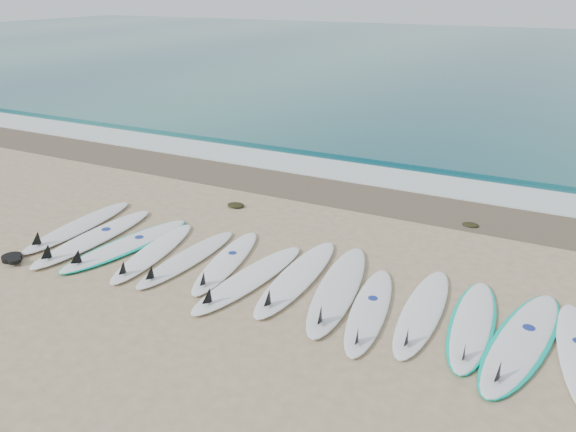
% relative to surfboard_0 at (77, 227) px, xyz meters
% --- Properties ---
extents(ground, '(120.00, 120.00, 0.00)m').
position_rel_surfboard_0_xyz_m(ground, '(4.19, -0.02, -0.06)').
color(ground, tan).
extents(ocean, '(120.00, 55.00, 0.03)m').
position_rel_surfboard_0_xyz_m(ocean, '(4.19, 32.48, -0.04)').
color(ocean, '#1D5E64').
rests_on(ocean, ground).
extents(wet_sand_band, '(120.00, 1.80, 0.01)m').
position_rel_surfboard_0_xyz_m(wet_sand_band, '(4.19, 4.08, -0.05)').
color(wet_sand_band, brown).
rests_on(wet_sand_band, ground).
extents(foam_band, '(120.00, 1.40, 0.04)m').
position_rel_surfboard_0_xyz_m(foam_band, '(4.19, 5.48, -0.04)').
color(foam_band, silver).
rests_on(foam_band, ground).
extents(wave_crest, '(120.00, 1.00, 0.10)m').
position_rel_surfboard_0_xyz_m(wave_crest, '(4.19, 6.98, -0.01)').
color(wave_crest, '#1D5E64').
rests_on(wave_crest, ground).
extents(surfboard_0, '(0.69, 2.71, 0.34)m').
position_rel_surfboard_0_xyz_m(surfboard_0, '(0.00, 0.00, 0.00)').
color(surfboard_0, white).
rests_on(surfboard_0, ground).
extents(surfboard_1, '(0.59, 2.81, 0.36)m').
position_rel_surfboard_0_xyz_m(surfboard_1, '(0.63, -0.26, 0.00)').
color(surfboard_1, white).
rests_on(surfboard_1, ground).
extents(surfboard_2, '(1.08, 2.74, 0.34)m').
position_rel_surfboard_0_xyz_m(surfboard_2, '(1.34, -0.18, -0.01)').
color(surfboard_2, white).
rests_on(surfboard_2, ground).
extents(surfboard_3, '(0.85, 2.47, 0.31)m').
position_rel_surfboard_0_xyz_m(surfboard_3, '(1.94, -0.22, -0.01)').
color(surfboard_3, white).
rests_on(surfboard_3, ground).
extents(surfboard_4, '(0.61, 2.43, 0.31)m').
position_rel_surfboard_0_xyz_m(surfboard_4, '(2.58, -0.15, -0.01)').
color(surfboard_4, white).
rests_on(surfboard_4, ground).
extents(surfboard_5, '(0.87, 2.43, 0.30)m').
position_rel_surfboard_0_xyz_m(surfboard_5, '(3.23, 0.04, -0.01)').
color(surfboard_5, white).
rests_on(surfboard_5, ground).
extents(surfboard_6, '(0.87, 2.66, 0.33)m').
position_rel_surfboard_0_xyz_m(surfboard_6, '(3.84, -0.28, -0.00)').
color(surfboard_6, white).
rests_on(surfboard_6, ground).
extents(surfboard_7, '(0.64, 2.72, 0.35)m').
position_rel_surfboard_0_xyz_m(surfboard_7, '(4.48, 0.09, 0.00)').
color(surfboard_7, white).
rests_on(surfboard_7, ground).
extents(surfboard_8, '(1.01, 2.87, 0.36)m').
position_rel_surfboard_0_xyz_m(surfboard_8, '(5.18, 0.05, 0.00)').
color(surfboard_8, white).
rests_on(surfboard_8, ground).
extents(surfboard_9, '(0.85, 2.43, 0.31)m').
position_rel_surfboard_0_xyz_m(surfboard_9, '(5.78, -0.28, -0.01)').
color(surfboard_9, white).
rests_on(surfboard_9, ground).
extents(surfboard_10, '(0.59, 2.51, 0.32)m').
position_rel_surfboard_0_xyz_m(surfboard_10, '(6.44, 0.01, -0.00)').
color(surfboard_10, white).
rests_on(surfboard_10, ground).
extents(surfboard_11, '(0.70, 2.43, 0.30)m').
position_rel_surfboard_0_xyz_m(surfboard_11, '(7.11, 0.03, -0.01)').
color(surfboard_11, white).
rests_on(surfboard_11, ground).
extents(surfboard_12, '(1.11, 2.82, 0.35)m').
position_rel_surfboard_0_xyz_m(surfboard_12, '(7.73, -0.09, -0.01)').
color(surfboard_12, white).
rests_on(surfboard_12, ground).
extents(seaweed_near, '(0.37, 0.29, 0.07)m').
position_rel_surfboard_0_xyz_m(seaweed_near, '(2.00, 2.32, -0.02)').
color(seaweed_near, black).
rests_on(seaweed_near, ground).
extents(seaweed_far, '(0.31, 0.24, 0.06)m').
position_rel_surfboard_0_xyz_m(seaweed_far, '(6.46, 3.47, -0.03)').
color(seaweed_far, black).
rests_on(seaweed_far, ground).
extents(leash_coil, '(0.46, 0.36, 0.11)m').
position_rel_surfboard_0_xyz_m(leash_coil, '(0.04, -1.42, -0.01)').
color(leash_coil, black).
rests_on(leash_coil, ground).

